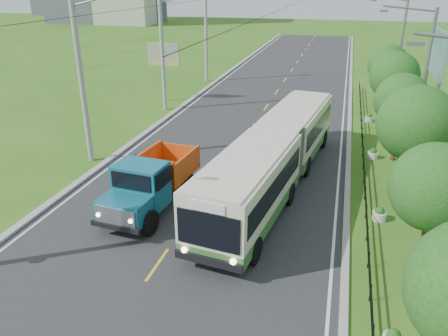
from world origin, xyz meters
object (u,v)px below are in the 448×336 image
at_px(billboard_right, 436,59).
at_px(pole_near, 82,79).
at_px(tree_third, 416,127).
at_px(billboard_left, 163,58).
at_px(tree_back, 388,67).
at_px(bus, 275,153).
at_px(streetlight_mid, 421,83).
at_px(planter_near, 379,214).
at_px(tree_fifth, 395,79).
at_px(dump_truck, 151,180).
at_px(streetlight_far, 399,49).
at_px(pole_far, 206,33).
at_px(tree_second, 436,191).
at_px(planter_mid, 373,154).
at_px(planter_far, 369,118).
at_px(pole_mid, 163,49).
at_px(tree_fourth, 402,103).

bearing_deg(billboard_right, pole_near, -151.86).
bearing_deg(tree_third, billboard_left, 140.67).
distance_m(tree_back, bus, 19.19).
height_order(streetlight_mid, planter_near, streetlight_mid).
relative_size(tree_fifth, dump_truck, 0.89).
distance_m(billboard_right, dump_truck, 21.64).
height_order(tree_fifth, streetlight_far, streetlight_far).
relative_size(pole_far, streetlight_far, 1.10).
bearing_deg(pole_near, tree_back, 43.41).
xyz_separation_m(streetlight_mid, billboard_left, (-20.14, 10.00, -1.04)).
bearing_deg(billboard_right, pole_far, 147.70).
bearing_deg(tree_second, planter_mid, 96.05).
bearing_deg(planter_far, planter_mid, -90.00).
xyz_separation_m(tree_second, billboard_left, (-19.36, 21.86, 0.35)).
distance_m(tree_second, bus, 9.07).
bearing_deg(planter_far, tree_fifth, -55.95).
xyz_separation_m(planter_mid, bus, (-5.32, -5.81, 1.69)).
relative_size(streetlight_mid, streetlight_far, 1.00).
xyz_separation_m(pole_near, pole_mid, (0.00, 12.00, 0.00)).
height_order(tree_fourth, bus, tree_fourth).
relative_size(tree_third, billboard_left, 1.15).
height_order(tree_second, planter_mid, tree_second).
distance_m(pole_far, dump_truck, 29.56).
relative_size(pole_near, billboard_right, 1.37).
xyz_separation_m(tree_third, dump_truck, (-11.96, -3.83, -2.47)).
bearing_deg(tree_fourth, billboard_left, 153.01).
relative_size(tree_fourth, streetlight_mid, 0.60).
xyz_separation_m(tree_fifth, planter_far, (-1.26, 1.86, -3.57)).
height_order(pole_mid, tree_back, pole_mid).
bearing_deg(pole_mid, bus, -47.97).
relative_size(tree_second, streetlight_mid, 0.58).
bearing_deg(planter_near, tree_second, -71.97).
bearing_deg(planter_mid, bus, -132.48).
bearing_deg(dump_truck, tree_second, -5.32).
bearing_deg(dump_truck, streetlight_mid, 42.20).
distance_m(pole_near, billboard_right, 23.32).
relative_size(pole_near, streetlight_mid, 1.10).
relative_size(tree_fourth, billboard_right, 0.74).
bearing_deg(pole_near, planter_near, -10.09).
height_order(tree_second, planter_near, tree_second).
bearing_deg(billboard_right, streetlight_far, 101.71).
bearing_deg(bus, pole_far, 122.29).
distance_m(planter_far, billboard_left, 18.56).
bearing_deg(planter_mid, dump_truck, -137.84).
distance_m(tree_second, tree_third, 6.02).
bearing_deg(billboard_left, streetlight_far, 11.23).
bearing_deg(billboard_left, bus, -51.04).
bearing_deg(tree_second, dump_truck, 169.73).
height_order(streetlight_far, billboard_right, streetlight_far).
xyz_separation_m(pole_mid, bus, (11.54, -12.81, -3.12)).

